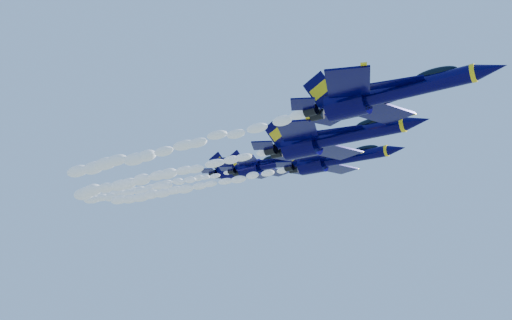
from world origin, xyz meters
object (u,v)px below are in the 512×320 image
Objects in this scene: jet_lead at (384,94)px; jet_second at (332,138)px; jet_third at (335,160)px; jet_fifth at (249,167)px; jet_fourth at (268,164)px.

jet_lead is 0.92× the size of jet_second.
jet_fifth reaches higher than jet_third.
jet_fourth reaches higher than jet_lead.
jet_fifth is (-22.12, 11.29, 5.26)m from jet_third.
jet_fourth is at bearing 140.68° from jet_second.
jet_lead is 23.88m from jet_third.
jet_fourth is 0.86× the size of jet_fifth.
jet_fourth is at bearing -40.06° from jet_fifth.
jet_fifth reaches higher than jet_fourth.
jet_fourth is (-13.45, 4.00, 2.49)m from jet_third.
jet_second is at bearing -66.71° from jet_third.
jet_lead is 47.76m from jet_fifth.
jet_third is 1.03× the size of jet_fourth.
jet_lead is 0.92× the size of jet_fifth.
jet_third is 25.39m from jet_fifth.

